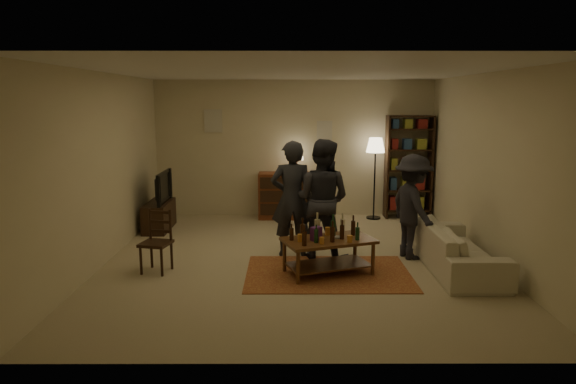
{
  "coord_description": "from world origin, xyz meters",
  "views": [
    {
      "loc": [
        -0.15,
        -7.22,
        2.32
      ],
      "look_at": [
        -0.13,
        0.1,
        0.99
      ],
      "focal_mm": 32.0,
      "sensor_mm": 36.0,
      "label": 1
    }
  ],
  "objects_px": {
    "tv_stand": "(159,209)",
    "person_left": "(292,199)",
    "sofa": "(457,248)",
    "person_right": "(322,199)",
    "person_by_sofa": "(413,207)",
    "bookshelf": "(408,166)",
    "dining_chair": "(157,239)",
    "coffee_table": "(328,244)",
    "floor_lamp": "(375,151)",
    "dresser": "(284,194)"
  },
  "relations": [
    {
      "from": "floor_lamp",
      "to": "person_right",
      "type": "xyz_separation_m",
      "value": [
        -1.2,
        -2.52,
        -0.46
      ]
    },
    {
      "from": "bookshelf",
      "to": "person_left",
      "type": "distance_m",
      "value": 3.44
    },
    {
      "from": "bookshelf",
      "to": "person_right",
      "type": "bearing_deg",
      "value": -125.33
    },
    {
      "from": "dining_chair",
      "to": "dresser",
      "type": "xyz_separation_m",
      "value": [
        1.72,
        3.18,
        0.03
      ]
    },
    {
      "from": "person_left",
      "to": "coffee_table",
      "type": "bearing_deg",
      "value": 115.48
    },
    {
      "from": "coffee_table",
      "to": "floor_lamp",
      "type": "xyz_separation_m",
      "value": [
        1.17,
        3.26,
        0.92
      ]
    },
    {
      "from": "coffee_table",
      "to": "dresser",
      "type": "xyz_separation_m",
      "value": [
        -0.59,
        3.32,
        0.05
      ]
    },
    {
      "from": "tv_stand",
      "to": "person_by_sofa",
      "type": "xyz_separation_m",
      "value": [
        4.14,
        -1.68,
        0.39
      ]
    },
    {
      "from": "floor_lamp",
      "to": "sofa",
      "type": "bearing_deg",
      "value": -78.25
    },
    {
      "from": "dresser",
      "to": "person_right",
      "type": "distance_m",
      "value": 2.68
    },
    {
      "from": "coffee_table",
      "to": "dresser",
      "type": "bearing_deg",
      "value": 100.09
    },
    {
      "from": "dining_chair",
      "to": "person_by_sofa",
      "type": "xyz_separation_m",
      "value": [
        3.61,
        0.58,
        0.32
      ]
    },
    {
      "from": "floor_lamp",
      "to": "sofa",
      "type": "relative_size",
      "value": 0.76
    },
    {
      "from": "sofa",
      "to": "person_by_sofa",
      "type": "distance_m",
      "value": 0.86
    },
    {
      "from": "sofa",
      "to": "person_by_sofa",
      "type": "bearing_deg",
      "value": 44.12
    },
    {
      "from": "bookshelf",
      "to": "person_by_sofa",
      "type": "relative_size",
      "value": 1.31
    },
    {
      "from": "dining_chair",
      "to": "dresser",
      "type": "relative_size",
      "value": 0.63
    },
    {
      "from": "floor_lamp",
      "to": "person_left",
      "type": "xyz_separation_m",
      "value": [
        -1.64,
        -2.41,
        -0.48
      ]
    },
    {
      "from": "bookshelf",
      "to": "person_left",
      "type": "relative_size",
      "value": 1.16
    },
    {
      "from": "person_by_sofa",
      "to": "coffee_table",
      "type": "bearing_deg",
      "value": 103.86
    },
    {
      "from": "coffee_table",
      "to": "sofa",
      "type": "height_order",
      "value": "coffee_table"
    },
    {
      "from": "bookshelf",
      "to": "coffee_table",
      "type": "bearing_deg",
      "value": -118.62
    },
    {
      "from": "coffee_table",
      "to": "floor_lamp",
      "type": "relative_size",
      "value": 0.84
    },
    {
      "from": "coffee_table",
      "to": "dining_chair",
      "type": "relative_size",
      "value": 1.54
    },
    {
      "from": "dining_chair",
      "to": "floor_lamp",
      "type": "xyz_separation_m",
      "value": [
        3.47,
        3.12,
        0.9
      ]
    },
    {
      "from": "dining_chair",
      "to": "person_left",
      "type": "bearing_deg",
      "value": 33.79
    },
    {
      "from": "tv_stand",
      "to": "person_left",
      "type": "distance_m",
      "value": 2.88
    },
    {
      "from": "person_by_sofa",
      "to": "dining_chair",
      "type": "bearing_deg",
      "value": 84.05
    },
    {
      "from": "sofa",
      "to": "person_left",
      "type": "xyz_separation_m",
      "value": [
        -2.27,
        0.64,
        0.56
      ]
    },
    {
      "from": "coffee_table",
      "to": "dining_chair",
      "type": "distance_m",
      "value": 2.31
    },
    {
      "from": "dresser",
      "to": "floor_lamp",
      "type": "distance_m",
      "value": 1.96
    },
    {
      "from": "dresser",
      "to": "bookshelf",
      "type": "xyz_separation_m",
      "value": [
        2.44,
        0.07,
        0.56
      ]
    },
    {
      "from": "tv_stand",
      "to": "dresser",
      "type": "height_order",
      "value": "dresser"
    },
    {
      "from": "coffee_table",
      "to": "dining_chair",
      "type": "height_order",
      "value": "dining_chair"
    },
    {
      "from": "dining_chair",
      "to": "person_by_sofa",
      "type": "relative_size",
      "value": 0.56
    },
    {
      "from": "floor_lamp",
      "to": "person_left",
      "type": "height_order",
      "value": "person_left"
    },
    {
      "from": "floor_lamp",
      "to": "person_by_sofa",
      "type": "xyz_separation_m",
      "value": [
        0.13,
        -2.53,
        -0.57
      ]
    },
    {
      "from": "dining_chair",
      "to": "floor_lamp",
      "type": "height_order",
      "value": "floor_lamp"
    },
    {
      "from": "sofa",
      "to": "person_right",
      "type": "distance_m",
      "value": 1.99
    },
    {
      "from": "sofa",
      "to": "person_by_sofa",
      "type": "relative_size",
      "value": 1.35
    },
    {
      "from": "sofa",
      "to": "person_right",
      "type": "xyz_separation_m",
      "value": [
        -1.84,
        0.53,
        0.58
      ]
    },
    {
      "from": "person_left",
      "to": "person_right",
      "type": "relative_size",
      "value": 0.98
    },
    {
      "from": "person_left",
      "to": "person_by_sofa",
      "type": "relative_size",
      "value": 1.12
    },
    {
      "from": "tv_stand",
      "to": "person_left",
      "type": "relative_size",
      "value": 0.61
    },
    {
      "from": "tv_stand",
      "to": "dresser",
      "type": "bearing_deg",
      "value": 22.07
    },
    {
      "from": "sofa",
      "to": "dining_chair",
      "type": "bearing_deg",
      "value": 90.95
    },
    {
      "from": "person_left",
      "to": "person_by_sofa",
      "type": "xyz_separation_m",
      "value": [
        1.77,
        -0.12,
        -0.1
      ]
    },
    {
      "from": "dining_chair",
      "to": "sofa",
      "type": "height_order",
      "value": "dining_chair"
    },
    {
      "from": "dresser",
      "to": "person_right",
      "type": "xyz_separation_m",
      "value": [
        0.56,
        -2.59,
        0.41
      ]
    },
    {
      "from": "dining_chair",
      "to": "person_by_sofa",
      "type": "height_order",
      "value": "person_by_sofa"
    }
  ]
}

